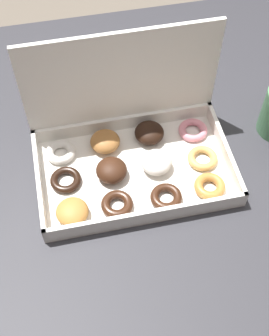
{
  "coord_description": "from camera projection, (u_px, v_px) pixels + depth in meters",
  "views": [
    {
      "loc": [
        -0.16,
        -0.55,
        1.52
      ],
      "look_at": [
        -0.06,
        -0.04,
        0.78
      ],
      "focal_mm": 50.0,
      "sensor_mm": 36.0,
      "label": 1
    }
  ],
  "objects": [
    {
      "name": "donut_box",
      "position": [
        130.0,
        146.0,
        0.9
      ],
      "size": [
        0.37,
        0.24,
        0.25
      ],
      "color": "silver",
      "rests_on": "dining_table"
    },
    {
      "name": "dining_table",
      "position": [
        156.0,
        180.0,
        1.03
      ],
      "size": [
        1.11,
        0.93,
        0.76
      ],
      "color": "#2D2D33",
      "rests_on": "ground_plane"
    },
    {
      "name": "ground_plane",
      "position": [
        149.0,
        289.0,
        1.57
      ],
      "size": [
        8.0,
        8.0,
        0.0
      ],
      "primitive_type": "plane",
      "color": "#6B6054"
    }
  ]
}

